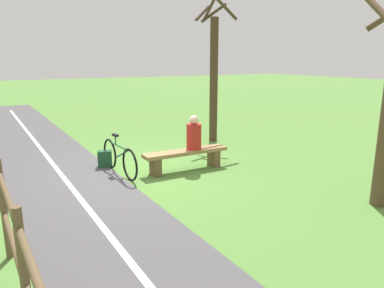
% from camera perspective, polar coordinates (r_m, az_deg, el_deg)
% --- Properties ---
extents(ground_plane, '(80.00, 80.00, 0.00)m').
position_cam_1_polar(ground_plane, '(8.07, -9.54, -4.33)').
color(ground_plane, '#548438').
extents(paved_path, '(3.12, 36.05, 0.02)m').
position_cam_1_polar(paved_path, '(4.25, -7.08, -21.53)').
color(paved_path, '#4C494C').
rests_on(paved_path, ground_plane).
extents(path_centre_line, '(0.97, 31.99, 0.00)m').
position_cam_1_polar(path_centre_line, '(4.25, -7.08, -21.42)').
color(path_centre_line, silver).
rests_on(path_centre_line, paved_path).
extents(bench, '(1.97, 0.40, 0.47)m').
position_cam_1_polar(bench, '(7.94, -1.00, -1.94)').
color(bench, '#937047').
rests_on(bench, ground_plane).
extents(person_seated, '(0.34, 0.34, 0.76)m').
position_cam_1_polar(person_seated, '(7.93, 0.30, 1.50)').
color(person_seated, '#B2231E').
rests_on(person_seated, bench).
extents(bicycle, '(0.19, 1.75, 0.86)m').
position_cam_1_polar(bicycle, '(7.84, -11.58, -2.20)').
color(bicycle, black).
rests_on(bicycle, ground_plane).
extents(backpack, '(0.36, 0.32, 0.40)m').
position_cam_1_polar(backpack, '(8.44, -13.78, -2.37)').
color(backpack, '#1E4C2D').
rests_on(backpack, ground_plane).
extents(fence_roadside, '(0.67, 11.76, 1.30)m').
position_cam_1_polar(fence_roadside, '(4.17, -26.99, -11.93)').
color(fence_roadside, brown).
rests_on(fence_roadside, ground_plane).
extents(tree_near_bench, '(1.13, 1.19, 4.36)m').
position_cam_1_polar(tree_near_bench, '(10.66, 3.48, 11.30)').
color(tree_near_bench, '#473323').
rests_on(tree_near_bench, ground_plane).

